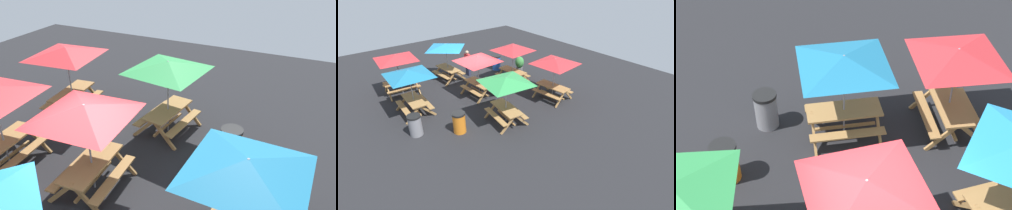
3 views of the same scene
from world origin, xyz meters
TOP-DOWN VIEW (x-y plane):
  - ground_plane at (0.00, 0.00)m, footprint 24.00×24.00m
  - picnic_table_0 at (-3.36, 0.27)m, footprint 2.81×2.81m
  - picnic_table_1 at (2.67, 3.05)m, footprint 2.82×2.82m
  - picnic_table_2 at (0.10, 3.31)m, footprint 2.83×2.83m
  - picnic_table_3 at (-3.12, -3.19)m, footprint 2.81×2.81m
  - picnic_table_4 at (2.77, 0.04)m, footprint 2.17×2.17m
  - picnic_table_5 at (-0.07, -2.88)m, footprint 2.82×2.82m
  - picnic_table_6 at (-0.28, -0.27)m, footprint 2.82×2.82m
  - trash_bin_blue at (2.21, -3.33)m, footprint 0.59×0.59m
  - trash_bin_orange at (-2.73, 2.41)m, footprint 0.59×0.59m
  - trash_bin_gray at (-1.72, 4.01)m, footprint 0.59×0.59m
  - potted_plant_0 at (0.70, -4.12)m, footprint 0.58×0.58m
  - person_standing at (2.54, -1.27)m, footprint 0.40×0.28m

SIDE VIEW (x-z plane):
  - ground_plane at x=0.00m, z-range 0.00..0.00m
  - trash_bin_blue at x=2.21m, z-range 0.00..0.98m
  - trash_bin_orange at x=-2.73m, z-range 0.00..0.98m
  - trash_bin_gray at x=-1.72m, z-range 0.00..0.98m
  - potted_plant_0 at x=0.70m, z-range 0.06..1.21m
  - person_standing at x=2.54m, z-range 0.05..1.72m
  - picnic_table_0 at x=-3.36m, z-range 0.82..3.16m
  - picnic_table_1 at x=2.67m, z-range 0.82..3.16m
  - picnic_table_2 at x=0.10m, z-range 0.82..3.16m
  - picnic_table_3 at x=-3.12m, z-range 0.82..3.16m
  - picnic_table_4 at x=2.77m, z-range 0.82..3.16m
  - picnic_table_5 at x=-0.07m, z-range 0.82..3.16m
  - picnic_table_6 at x=-0.28m, z-range 0.82..3.16m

